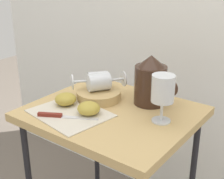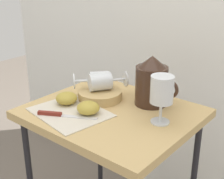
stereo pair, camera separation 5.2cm
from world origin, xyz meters
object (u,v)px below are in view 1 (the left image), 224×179
pitcher (151,84)px  knife (59,116)px  apple_half_left (66,99)px  apple_half_right (89,108)px  basket_tray (99,95)px  wine_glass_tipped_far (97,80)px  table (112,127)px  wine_glass_upright (163,91)px  wine_glass_tipped_near (100,82)px

pitcher → knife: 0.35m
apple_half_left → apple_half_right: same height
apple_half_left → apple_half_right: (0.12, -0.01, 0.00)m
apple_half_right → knife: (-0.07, -0.08, -0.02)m
apple_half_left → knife: bearing=-59.0°
basket_tray → wine_glass_tipped_far: (-0.02, 0.01, 0.05)m
table → basket_tray: basket_tray is taller
basket_tray → wine_glass_tipped_far: 0.06m
basket_tray → pitcher: bearing=25.3°
wine_glass_upright → apple_half_left: bearing=-164.2°
pitcher → apple_half_left: bearing=-139.7°
basket_tray → wine_glass_tipped_far: bearing=146.0°
wine_glass_tipped_far → apple_half_right: size_ratio=1.84×
wine_glass_tipped_near → apple_half_right: size_ratio=2.00×
wine_glass_tipped_near → table: bearing=-30.2°
wine_glass_upright → apple_half_left: (-0.35, -0.10, -0.08)m
wine_glass_tipped_far → knife: (0.01, -0.22, -0.06)m
wine_glass_upright → knife: wine_glass_upright is taller
pitcher → wine_glass_tipped_far: size_ratio=1.27×
apple_half_left → table: bearing=23.3°
table → basket_tray: (-0.10, 0.05, 0.09)m
table → wine_glass_tipped_far: (-0.12, 0.06, 0.14)m
wine_glass_upright → knife: size_ratio=0.85×
table → wine_glass_upright: 0.26m
table → basket_tray: bearing=153.8°
basket_tray → apple_half_right: bearing=-65.1°
wine_glass_upright → wine_glass_tipped_near: bearing=173.8°
pitcher → wine_glass_upright: (0.11, -0.11, 0.03)m
table → apple_half_right: (-0.04, -0.08, 0.09)m
basket_tray → knife: bearing=-92.1°
wine_glass_upright → wine_glass_tipped_near: (-0.28, 0.03, -0.04)m
apple_half_left → apple_half_right: bearing=-5.1°
basket_tray → pitcher: (0.18, 0.08, 0.06)m
wine_glass_tipped_near → apple_half_right: 0.16m
table → wine_glass_tipped_near: size_ratio=4.40×
knife → wine_glass_upright: bearing=32.6°
knife → apple_half_right: bearing=48.9°
pitcher → apple_half_right: (-0.12, -0.21, -0.05)m
table → wine_glass_tipped_far: 0.20m
pitcher → wine_glass_upright: 0.15m
wine_glass_upright → apple_half_left: size_ratio=2.04×
wine_glass_tipped_near → basket_tray: bearing=-87.6°
wine_glass_tipped_far → knife: size_ratio=0.77×
wine_glass_upright → table: bearing=-171.2°
basket_tray → apple_half_left: bearing=-117.1°
pitcher → basket_tray: bearing=-154.7°
basket_tray → apple_half_left: 0.13m
wine_glass_tipped_near → wine_glass_upright: bearing=-6.2°
basket_tray → wine_glass_tipped_near: bearing=92.4°
apple_half_right → wine_glass_tipped_near: bearing=113.5°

